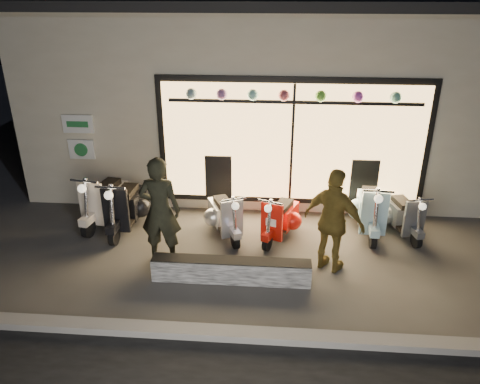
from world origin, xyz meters
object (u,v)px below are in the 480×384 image
object	(u,v)px
scooter_red	(282,217)
woman	(334,221)
man	(160,211)
scooter_silver	(224,214)
graffiti_barrier	(231,270)

from	to	relation	value
scooter_red	woman	distance (m)	1.51
man	woman	xyz separation A→B (m)	(2.92, -0.05, -0.05)
scooter_silver	scooter_red	world-z (taller)	scooter_silver
man	woman	distance (m)	2.92
woman	graffiti_barrier	bearing A→B (deg)	48.93
man	graffiti_barrier	bearing A→B (deg)	157.48
man	scooter_red	bearing A→B (deg)	-151.50
man	woman	size ratio (longest dim) A/B	1.06
scooter_silver	scooter_red	bearing A→B (deg)	-25.52
scooter_silver	scooter_red	distance (m)	1.12
scooter_silver	man	bearing A→B (deg)	-154.80
graffiti_barrier	scooter_red	size ratio (longest dim) A/B	2.04
man	woman	bearing A→B (deg)	179.98
woman	man	bearing A→B (deg)	31.20
graffiti_barrier	scooter_silver	xyz separation A→B (m)	(-0.30, 1.66, 0.18)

